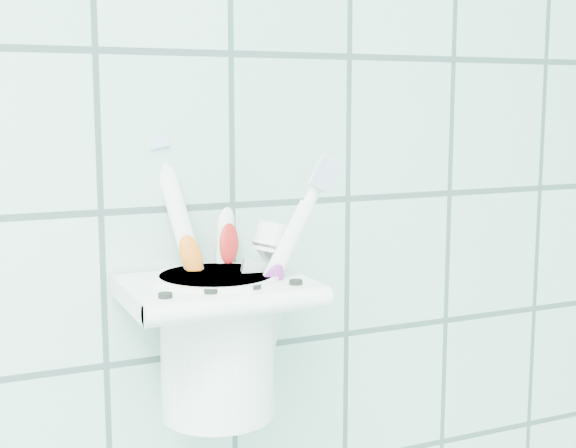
# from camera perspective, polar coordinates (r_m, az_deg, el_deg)

# --- Properties ---
(holder_bracket) EXTENTS (0.12, 0.10, 0.04)m
(holder_bracket) POSITION_cam_1_polar(r_m,az_deg,el_deg) (0.54, -5.18, -4.86)
(holder_bracket) COLOR white
(holder_bracket) RESTS_ON wall_back
(cup) EXTENTS (0.09, 0.09, 0.10)m
(cup) POSITION_cam_1_polar(r_m,az_deg,el_deg) (0.55, -5.05, -8.16)
(cup) COLOR white
(cup) RESTS_ON holder_bracket
(toothbrush_pink) EXTENTS (0.04, 0.07, 0.20)m
(toothbrush_pink) POSITION_cam_1_polar(r_m,az_deg,el_deg) (0.53, -4.00, -2.23)
(toothbrush_pink) COLOR white
(toothbrush_pink) RESTS_ON cup
(toothbrush_blue) EXTENTS (0.04, 0.07, 0.21)m
(toothbrush_blue) POSITION_cam_1_polar(r_m,az_deg,el_deg) (0.55, -4.98, -1.70)
(toothbrush_blue) COLOR white
(toothbrush_blue) RESTS_ON cup
(toothbrush_orange) EXTENTS (0.08, 0.03, 0.18)m
(toothbrush_orange) POSITION_cam_1_polar(r_m,az_deg,el_deg) (0.53, -5.94, -3.31)
(toothbrush_orange) COLOR white
(toothbrush_orange) RESTS_ON cup
(toothpaste_tube) EXTENTS (0.06, 0.03, 0.13)m
(toothpaste_tube) POSITION_cam_1_polar(r_m,az_deg,el_deg) (0.54, -3.63, -5.47)
(toothpaste_tube) COLOR silver
(toothpaste_tube) RESTS_ON cup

